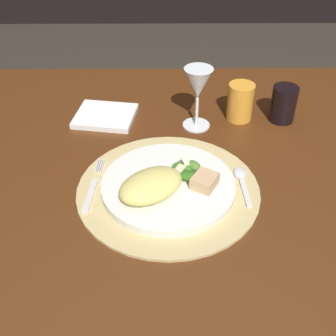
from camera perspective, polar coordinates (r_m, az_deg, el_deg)
The scene contains 12 objects.
dining_table at distance 1.04m, azimuth 4.07°, elevation -8.40°, with size 1.27×1.07×0.74m.
placemat at distance 0.88m, azimuth 0.03°, elevation -2.88°, with size 0.38×0.38×0.01m, color tan.
dinner_plate at distance 0.88m, azimuth 0.03°, elevation -2.34°, with size 0.28×0.28×0.02m, color silver.
pasta_serving at distance 0.83m, azimuth -2.31°, elevation -2.35°, with size 0.14×0.09×0.04m, color #D8CA6B.
salad_greens at distance 0.89m, azimuth 2.34°, elevation -0.33°, with size 0.07×0.07×0.03m.
bread_piece at distance 0.86m, azimuth 5.08°, elevation -1.76°, with size 0.04×0.05×0.03m, color tan.
fork at distance 0.90m, azimuth -10.04°, elevation -2.53°, with size 0.03×0.17×0.00m.
spoon at distance 0.91m, azimuth 9.82°, elevation -1.54°, with size 0.03×0.13×0.01m.
napkin at distance 1.12m, azimuth -8.40°, elevation 6.92°, with size 0.15×0.13×0.01m, color white.
wine_glass at distance 1.03m, azimuth 4.28°, elevation 10.88°, with size 0.07×0.07×0.16m.
amber_tumbler at distance 1.11m, azimuth 9.67°, elevation 8.74°, with size 0.07×0.07×0.10m, color orange.
dark_tumbler at distance 1.12m, azimuth 15.22°, elevation 8.29°, with size 0.06×0.06×0.09m, color black.
Camera 1 is at (-0.08, -0.71, 1.33)m, focal length 45.46 mm.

